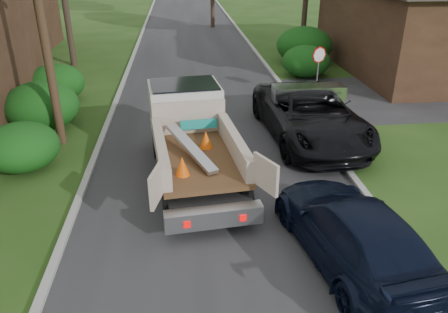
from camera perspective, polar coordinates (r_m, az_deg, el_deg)
ground at (r=12.13m, az=0.20°, el=-6.65°), size 120.00×120.00×0.00m
road at (r=21.24m, az=-2.65°, el=7.87°), size 8.00×90.00×0.02m
curb_left at (r=21.41m, az=-13.77°, el=7.46°), size 0.20×90.00×0.12m
curb_right at (r=21.82m, az=8.27°, el=8.27°), size 0.20×90.00×0.12m
stop_sign at (r=20.74m, az=12.24°, el=11.98°), size 0.71×0.32×2.48m
house_right at (r=28.19m, az=25.32°, el=16.58°), size 9.72×12.96×6.20m
hedge_left_a at (r=15.27m, az=-24.92°, el=1.15°), size 2.34×2.34×1.53m
hedge_left_b at (r=18.41m, az=-22.77°, el=6.09°), size 2.86×2.86×1.87m
hedge_left_c at (r=21.73m, az=-21.12°, el=8.93°), size 2.60×2.60×1.70m
hedge_right_a at (r=24.84m, az=10.66°, el=12.13°), size 2.60×2.60×1.70m
hedge_right_b at (r=27.80m, az=10.44°, el=14.10°), size 3.38×3.38×2.21m
flatbed_truck at (r=13.86m, az=-4.46°, el=3.73°), size 3.34×6.68×2.44m
black_pickup at (r=16.39m, az=11.19°, el=5.36°), size 3.46×6.86×1.86m
navy_suv at (r=10.27m, az=16.52°, el=-9.41°), size 2.92×5.53×1.53m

